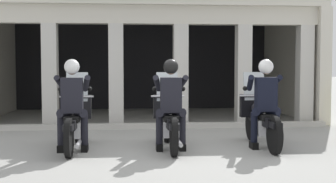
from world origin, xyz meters
name	(u,v)px	position (x,y,z in m)	size (l,w,h in m)	color
ground_plane	(159,126)	(0.00, 3.00, 0.00)	(80.00, 80.00, 0.00)	#999993
station_building	(145,49)	(-0.24, 5.47, 1.93)	(8.91, 4.89, 3.06)	black
kerb_strip	(150,126)	(-0.24, 2.59, 0.06)	(8.41, 0.24, 0.12)	#B7B5AD
motorcycle_left	(75,121)	(-1.68, 0.18, 0.50)	(0.62, 2.04, 1.35)	black
police_officer_left	(72,97)	(-1.68, -0.10, 0.94)	(0.63, 0.61, 1.58)	black
motorcycle_center	(169,120)	(0.00, 0.14, 0.50)	(0.62, 2.04, 1.35)	black
police_officer_center	(171,97)	(0.00, -0.15, 0.94)	(0.63, 0.61, 1.58)	black
motorcycle_right	(260,119)	(1.68, 0.17, 0.50)	(0.62, 2.04, 1.35)	black
police_officer_right	(265,96)	(1.68, -0.11, 0.94)	(0.63, 0.61, 1.58)	black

